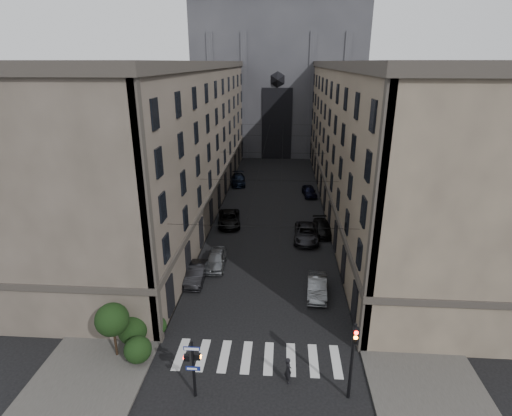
% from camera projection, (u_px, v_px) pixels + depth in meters
% --- Properties ---
extents(sidewalk_left, '(7.00, 80.00, 0.15)m').
position_uv_depth(sidewalk_left, '(198.00, 202.00, 56.58)').
color(sidewalk_left, '#383533').
rests_on(sidewalk_left, ground).
extents(sidewalk_right, '(7.00, 80.00, 0.15)m').
position_uv_depth(sidewalk_right, '(348.00, 205.00, 55.22)').
color(sidewalk_right, '#383533').
rests_on(sidewalk_right, ground).
extents(zebra_crossing, '(11.00, 3.20, 0.01)m').
position_uv_depth(zebra_crossing, '(258.00, 358.00, 26.90)').
color(zebra_crossing, beige).
rests_on(zebra_crossing, ground).
extents(building_left, '(13.60, 60.60, 18.85)m').
position_uv_depth(building_left, '(173.00, 136.00, 53.57)').
color(building_left, '#4A4339').
rests_on(building_left, ground).
extents(building_right, '(13.60, 60.60, 18.85)m').
position_uv_depth(building_right, '(376.00, 139.00, 51.83)').
color(building_right, brown).
rests_on(building_right, ground).
extents(gothic_tower, '(35.00, 23.00, 58.00)m').
position_uv_depth(gothic_tower, '(279.00, 66.00, 86.25)').
color(gothic_tower, '#2D2D33').
rests_on(gothic_tower, ground).
extents(pedestrian_signal_left, '(1.02, 0.38, 4.00)m').
position_uv_depth(pedestrian_signal_left, '(193.00, 364.00, 23.05)').
color(pedestrian_signal_left, black).
rests_on(pedestrian_signal_left, ground).
extents(traffic_light_right, '(0.34, 0.50, 5.20)m').
position_uv_depth(traffic_light_right, '(353.00, 353.00, 22.52)').
color(traffic_light_right, black).
rests_on(traffic_light_right, ground).
extents(shrub_cluster, '(3.90, 4.40, 3.90)m').
position_uv_depth(shrub_cluster, '(129.00, 330.00, 26.85)').
color(shrub_cluster, black).
rests_on(shrub_cluster, sidewalk_left).
extents(tram_wires, '(14.00, 60.00, 0.43)m').
position_uv_depth(tram_wires, '(273.00, 154.00, 53.08)').
color(tram_wires, black).
rests_on(tram_wires, ground).
extents(car_left_near, '(2.01, 4.67, 1.57)m').
position_uv_depth(car_left_near, '(216.00, 259.00, 38.59)').
color(car_left_near, slate).
rests_on(car_left_near, ground).
extents(car_left_midnear, '(1.65, 4.59, 1.50)m').
position_uv_depth(car_left_midnear, '(196.00, 273.00, 36.08)').
color(car_left_midnear, black).
rests_on(car_left_midnear, ground).
extents(car_left_midfar, '(3.32, 5.90, 1.56)m').
position_uv_depth(car_left_midfar, '(229.00, 219.00, 48.60)').
color(car_left_midfar, black).
rests_on(car_left_midfar, ground).
extents(car_left_far, '(2.89, 5.67, 1.58)m').
position_uv_depth(car_left_far, '(238.00, 180.00, 64.62)').
color(car_left_far, black).
rests_on(car_left_far, ground).
extents(car_right_near, '(1.89, 4.69, 1.52)m').
position_uv_depth(car_right_near, '(317.00, 286.00, 33.98)').
color(car_right_near, slate).
rests_on(car_right_near, ground).
extents(car_right_midnear, '(2.98, 5.96, 1.62)m').
position_uv_depth(car_right_midnear, '(306.00, 233.00, 44.40)').
color(car_right_midnear, black).
rests_on(car_right_midnear, ground).
extents(car_right_midfar, '(2.45, 5.02, 1.41)m').
position_uv_depth(car_right_midfar, '(323.00, 228.00, 46.07)').
color(car_right_midfar, black).
rests_on(car_right_midfar, ground).
extents(car_right_far, '(2.31, 4.62, 1.51)m').
position_uv_depth(car_right_far, '(309.00, 191.00, 59.00)').
color(car_right_far, black).
rests_on(car_right_far, ground).
extents(pedestrian, '(0.65, 0.77, 1.79)m').
position_uv_depth(pedestrian, '(288.00, 370.00, 24.59)').
color(pedestrian, black).
rests_on(pedestrian, ground).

